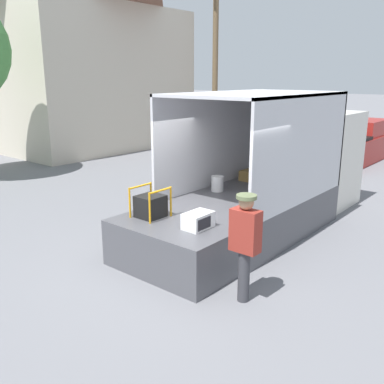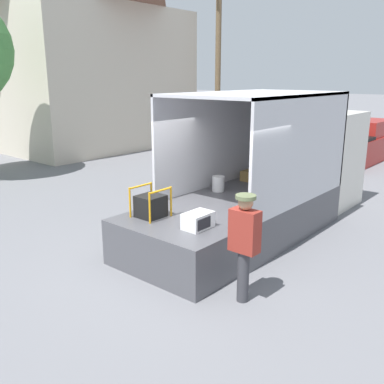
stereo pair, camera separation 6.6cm
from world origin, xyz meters
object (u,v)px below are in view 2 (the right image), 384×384
at_px(microwave, 198,221).
at_px(utility_pole, 218,54).
at_px(portable_generator, 151,205).
at_px(pickup_truck_red, 356,144).
at_px(worker_person, 244,238).
at_px(box_truck, 287,175).

height_order(microwave, utility_pole, utility_pole).
xyz_separation_m(portable_generator, pickup_truck_red, (12.35, 0.76, -0.39)).
bearing_deg(utility_pole, pickup_truck_red, -92.22).
relative_size(worker_person, utility_pole, 0.20).
xyz_separation_m(worker_person, utility_pole, (12.82, 10.26, 3.38)).
bearing_deg(pickup_truck_red, worker_person, -166.86).
bearing_deg(portable_generator, box_truck, -7.91).
distance_m(worker_person, pickup_truck_red, 12.88).
relative_size(worker_person, pickup_truck_red, 0.34).
height_order(box_truck, worker_person, box_truck).
distance_m(microwave, portable_generator, 1.06).
relative_size(microwave, pickup_truck_red, 0.10).
xyz_separation_m(box_truck, pickup_truck_red, (8.26, 1.33, -0.33)).
bearing_deg(portable_generator, worker_person, -95.10).
height_order(microwave, worker_person, worker_person).
xyz_separation_m(microwave, pickup_truck_red, (12.29, 1.82, -0.32)).
distance_m(box_truck, pickup_truck_red, 8.38).
height_order(box_truck, utility_pole, utility_pole).
bearing_deg(box_truck, utility_pole, 45.37).
bearing_deg(microwave, utility_pole, 36.06).
xyz_separation_m(pickup_truck_red, utility_pole, (0.28, 7.33, 3.74)).
relative_size(microwave, utility_pole, 0.06).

